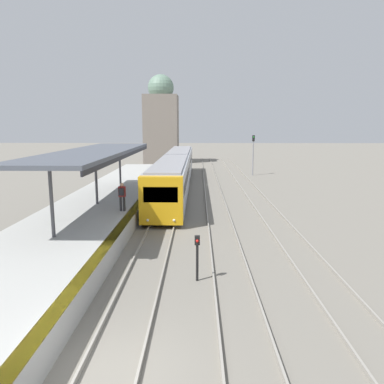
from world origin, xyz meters
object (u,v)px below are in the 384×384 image
Objects in this scene: person_on_platform at (122,195)px; signal_post_near at (197,253)px; train_near at (176,169)px; signal_mast_far at (253,150)px.

signal_post_near is (4.39, -7.64, -0.83)m from person_on_platform.
signal_post_near is (2.10, -22.05, -0.64)m from train_near.
train_near reaches higher than signal_post_near.
signal_mast_far is at bearing 64.95° from person_on_platform.
train_near reaches higher than person_on_platform.
person_on_platform is 8.85m from signal_post_near.
signal_mast_far is (6.51, 30.96, 1.89)m from signal_post_near.
person_on_platform is 14.60m from train_near.
train_near is 6.29× the size of signal_mast_far.
person_on_platform is 0.35× the size of signal_mast_far.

